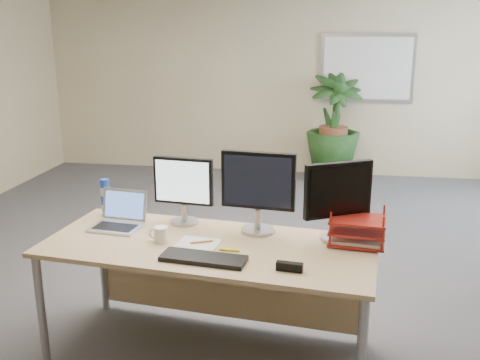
% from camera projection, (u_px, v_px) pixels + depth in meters
% --- Properties ---
extents(floor, '(8.00, 8.00, 0.00)m').
position_uv_depth(floor, '(236.00, 295.00, 4.31)').
color(floor, '#47464B').
rests_on(floor, ground).
extents(back_wall, '(7.00, 0.04, 2.70)m').
position_uv_depth(back_wall, '(281.00, 81.00, 7.75)').
color(back_wall, '#C2B189').
rests_on(back_wall, floor).
extents(whiteboard, '(1.30, 0.04, 0.95)m').
position_uv_depth(whiteboard, '(367.00, 68.00, 7.48)').
color(whiteboard, '#AEAEB2').
rests_on(whiteboard, back_wall).
extents(desk, '(2.12, 1.08, 0.78)m').
position_uv_depth(desk, '(214.00, 261.00, 3.46)').
color(desk, tan).
rests_on(desk, floor).
extents(floor_plant, '(1.03, 1.03, 1.50)m').
position_uv_depth(floor_plant, '(333.00, 128.00, 7.47)').
color(floor_plant, '#163714').
rests_on(floor_plant, floor).
extents(monitor_left, '(0.41, 0.19, 0.46)m').
position_uv_depth(monitor_left, '(183.00, 186.00, 3.60)').
color(monitor_left, '#A4A4A8').
rests_on(monitor_left, desk).
extents(monitor_right, '(0.48, 0.22, 0.54)m').
position_uv_depth(monitor_right, '(258.00, 187.00, 3.42)').
color(monitor_right, '#A4A4A8').
rests_on(monitor_right, desk).
extents(monitor_dark, '(0.42, 0.25, 0.50)m').
position_uv_depth(monitor_dark, '(338.00, 196.00, 3.30)').
color(monitor_dark, '#A4A4A8').
rests_on(monitor_dark, desk).
extents(laptop, '(0.35, 0.32, 0.23)m').
position_uv_depth(laptop, '(120.00, 218.00, 3.60)').
color(laptop, silver).
rests_on(laptop, desk).
extents(keyboard, '(0.51, 0.22, 0.03)m').
position_uv_depth(keyboard, '(203.00, 258.00, 3.07)').
color(keyboard, black).
rests_on(keyboard, desk).
extents(coffee_mug, '(0.13, 0.09, 0.10)m').
position_uv_depth(coffee_mug, '(160.00, 234.00, 3.33)').
color(coffee_mug, white).
rests_on(coffee_mug, desk).
extents(spiral_notebook, '(0.28, 0.22, 0.01)m').
position_uv_depth(spiral_notebook, '(198.00, 244.00, 3.30)').
color(spiral_notebook, silver).
rests_on(spiral_notebook, desk).
extents(orange_pen, '(0.14, 0.07, 0.01)m').
position_uv_depth(orange_pen, '(201.00, 242.00, 3.29)').
color(orange_pen, orange).
rests_on(orange_pen, spiral_notebook).
extents(yellow_highlighter, '(0.13, 0.02, 0.02)m').
position_uv_depth(yellow_highlighter, '(230.00, 250.00, 3.20)').
color(yellow_highlighter, yellow).
rests_on(yellow_highlighter, desk).
extents(water_bottle, '(0.07, 0.07, 0.27)m').
position_uv_depth(water_bottle, '(106.00, 198.00, 3.80)').
color(water_bottle, silver).
rests_on(water_bottle, desk).
extents(letter_tray, '(0.36, 0.29, 0.16)m').
position_uv_depth(letter_tray, '(357.00, 233.00, 3.29)').
color(letter_tray, maroon).
rests_on(letter_tray, desk).
extents(stapler, '(0.15, 0.06, 0.05)m').
position_uv_depth(stapler, '(290.00, 267.00, 2.93)').
color(stapler, black).
rests_on(stapler, desk).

